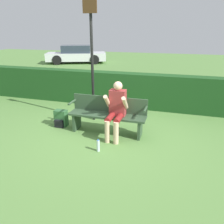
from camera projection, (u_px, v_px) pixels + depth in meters
name	position (u px, v px, depth m)	size (l,w,h in m)	color
ground_plane	(107.00, 133.00, 5.21)	(40.00, 40.00, 0.00)	#5B8942
hedge_back	(127.00, 90.00, 6.87)	(12.00, 0.45, 1.07)	#1E4C1E
park_bench	(108.00, 114.00, 5.10)	(1.80, 0.42, 0.85)	#334C33
person_seated	(116.00, 108.00, 4.84)	(0.49, 0.65, 1.25)	#993333
backpack	(61.00, 119.00, 5.52)	(0.31, 0.26, 0.42)	#336638
water_bottle	(98.00, 146.00, 4.38)	(0.06, 0.06, 0.26)	silver
signpost	(92.00, 57.00, 5.41)	(0.35, 0.09, 3.00)	black
parked_car	(76.00, 55.00, 16.13)	(4.60, 3.17, 1.28)	silver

